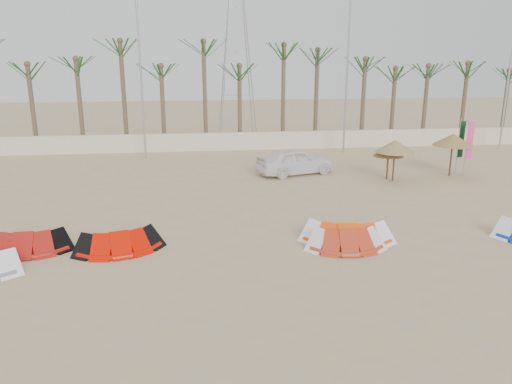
{
  "coord_description": "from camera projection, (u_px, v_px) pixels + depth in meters",
  "views": [
    {
      "loc": [
        -2.41,
        -14.38,
        7.17
      ],
      "look_at": [
        0.0,
        6.0,
        1.3
      ],
      "focal_mm": 35.0,
      "sensor_mm": 36.0,
      "label": 1
    }
  ],
  "objects": [
    {
      "name": "kite_red_right",
      "position": [
        344.0,
        237.0,
        18.7
      ],
      "size": [
        2.99,
        1.65,
        0.9
      ],
      "color": "#BA341B",
      "rests_on": "ground"
    },
    {
      "name": "lamp_b",
      "position": [
        141.0,
        72.0,
        32.81
      ],
      "size": [
        1.25,
        0.14,
        11.0
      ],
      "color": "#A5A8AD",
      "rests_on": "ground"
    },
    {
      "name": "kite_red_left",
      "position": [
        29.0,
        239.0,
        18.48
      ],
      "size": [
        3.18,
        1.61,
        0.9
      ],
      "color": "#A91710",
      "rests_on": "ground"
    },
    {
      "name": "pylon",
      "position": [
        237.0,
        136.0,
        42.82
      ],
      "size": [
        3.0,
        3.0,
        14.0
      ],
      "primitive_type": null,
      "color": "#A5A8AD",
      "rests_on": "ground"
    },
    {
      "name": "kite_red_mid",
      "position": [
        120.0,
        238.0,
        18.55
      ],
      "size": [
        3.46,
        2.19,
        0.9
      ],
      "color": "red",
      "rests_on": "ground"
    },
    {
      "name": "ground",
      "position": [
        278.0,
        282.0,
        15.98
      ],
      "size": [
        120.0,
        120.0,
        0.0
      ],
      "primitive_type": "plane",
      "color": "tan",
      "rests_on": "ground"
    },
    {
      "name": "kite_orange",
      "position": [
        345.0,
        229.0,
        19.47
      ],
      "size": [
        3.7,
        2.1,
        0.9
      ],
      "color": "#FE5108",
      "rests_on": "ground"
    },
    {
      "name": "parasol_mid",
      "position": [
        389.0,
        150.0,
        28.17
      ],
      "size": [
        1.72,
        1.72,
        2.06
      ],
      "color": "#4C331E",
      "rests_on": "ground"
    },
    {
      "name": "palm_line",
      "position": [
        237.0,
        60.0,
        36.72
      ],
      "size": [
        52.0,
        4.0,
        7.7
      ],
      "color": "brown",
      "rests_on": "ground"
    },
    {
      "name": "boundary_wall",
      "position": [
        231.0,
        141.0,
        36.8
      ],
      "size": [
        60.0,
        0.3,
        1.3
      ],
      "primitive_type": "cube",
      "color": "beige",
      "rests_on": "ground"
    },
    {
      "name": "lamp_d",
      "position": [
        510.0,
        70.0,
        35.75
      ],
      "size": [
        1.25,
        0.14,
        11.0
      ],
      "color": "#A5A8AD",
      "rests_on": "ground"
    },
    {
      "name": "parasol_right",
      "position": [
        453.0,
        140.0,
        28.88
      ],
      "size": [
        2.29,
        2.29,
        2.5
      ],
      "color": "#4C331E",
      "rests_on": "ground"
    },
    {
      "name": "flag_green",
      "position": [
        461.0,
        141.0,
        29.43
      ],
      "size": [
        0.44,
        0.14,
        3.33
      ],
      "color": "#A5A8AD",
      "rests_on": "ground"
    },
    {
      "name": "car",
      "position": [
        295.0,
        161.0,
        29.63
      ],
      "size": [
        4.98,
        3.13,
        1.58
      ],
      "primitive_type": "imported",
      "rotation": [
        0.0,
        0.0,
        1.86
      ],
      "color": "white",
      "rests_on": "ground"
    },
    {
      "name": "flag_pink",
      "position": [
        469.0,
        142.0,
        28.83
      ],
      "size": [
        0.45,
        0.08,
        3.39
      ],
      "color": "#A5A8AD",
      "rests_on": "ground"
    },
    {
      "name": "parasol_left",
      "position": [
        395.0,
        146.0,
        27.72
      ],
      "size": [
        2.16,
        2.16,
        2.36
      ],
      "color": "#4C331E",
      "rests_on": "ground"
    },
    {
      "name": "lamp_c",
      "position": [
        348.0,
        71.0,
        34.39
      ],
      "size": [
        1.25,
        0.14,
        11.0
      ],
      "color": "#A5A8AD",
      "rests_on": "ground"
    }
  ]
}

